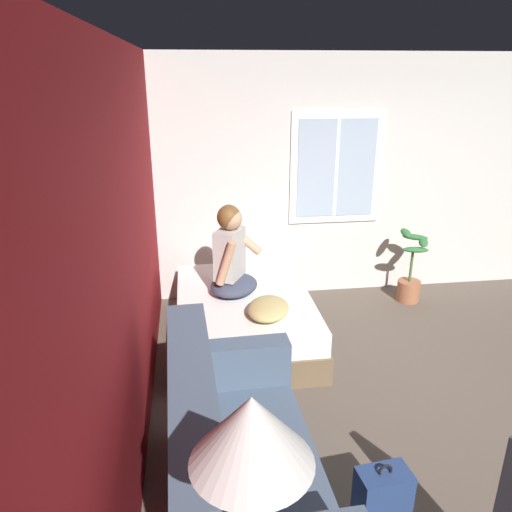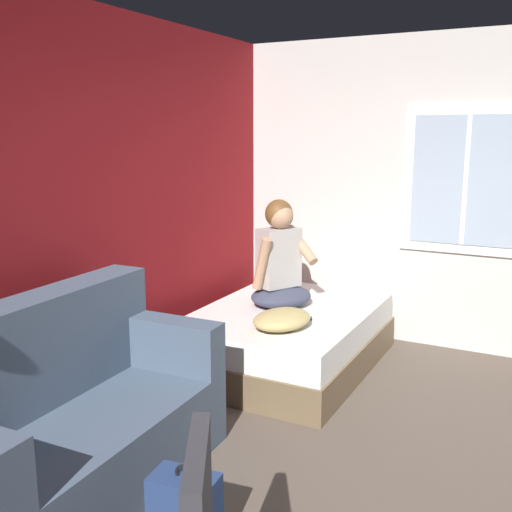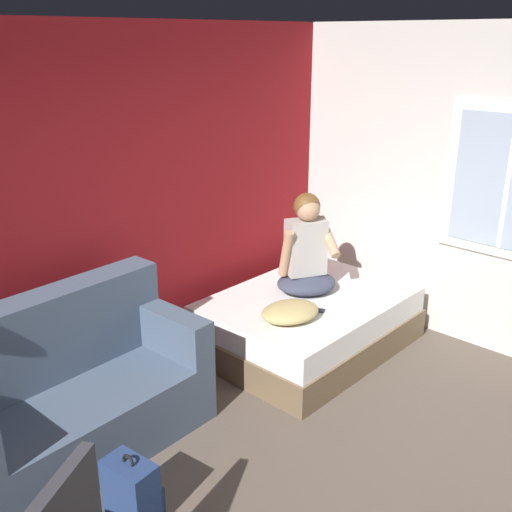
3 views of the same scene
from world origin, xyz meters
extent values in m
plane|color=brown|center=(0.00, 0.00, 0.00)|extent=(40.00, 40.00, 0.00)
cube|color=maroon|center=(0.00, 2.49, 1.35)|extent=(10.11, 0.16, 2.70)
cube|color=silver|center=(2.64, 0.00, 1.35)|extent=(0.16, 6.23, 2.70)
cube|color=white|center=(2.54, 0.40, 1.49)|extent=(0.02, 1.04, 1.24)
cube|color=#9EB2C6|center=(2.53, 0.40, 1.49)|extent=(0.01, 0.88, 1.08)
cube|color=white|center=(2.53, 0.40, 1.49)|extent=(0.01, 0.04, 1.08)
cube|color=brown|center=(1.52, 1.56, 0.13)|extent=(1.77, 1.31, 0.26)
cube|color=white|center=(1.52, 1.56, 0.37)|extent=(1.72, 1.27, 0.22)
cube|color=#47566B|center=(-0.61, 1.77, 0.22)|extent=(1.73, 0.86, 0.44)
cube|color=#47566B|center=(-0.62, 2.07, 0.74)|extent=(1.71, 0.30, 0.60)
cube|color=#47566B|center=(0.15, 1.79, 0.60)|extent=(0.21, 0.81, 0.32)
ellipsoid|color=#383D51|center=(1.59, 1.65, 0.56)|extent=(0.67, 0.63, 0.16)
cube|color=#B2ADA8|center=(1.61, 1.68, 0.88)|extent=(0.39, 0.33, 0.48)
cylinder|color=tan|center=(1.41, 1.73, 0.86)|extent=(0.17, 0.22, 0.44)
cylinder|color=tan|center=(1.72, 1.53, 0.98)|extent=(0.25, 0.37, 0.29)
sphere|color=tan|center=(1.60, 1.66, 1.23)|extent=(0.21, 0.21, 0.21)
ellipsoid|color=brown|center=(1.61, 1.68, 1.24)|extent=(0.30, 0.30, 0.23)
cube|color=navy|center=(-0.75, 1.02, 0.20)|extent=(0.21, 0.32, 0.40)
cube|color=navy|center=(-0.64, 1.03, 0.11)|extent=(0.08, 0.24, 0.18)
torus|color=black|center=(-0.75, 1.02, 0.42)|extent=(0.03, 0.09, 0.09)
ellipsoid|color=tan|center=(1.06, 1.39, 0.55)|extent=(0.57, 0.49, 0.14)
cube|color=black|center=(1.34, 1.35, 0.48)|extent=(0.12, 0.16, 0.01)
cone|color=silver|center=(-1.71, 1.89, 1.59)|extent=(0.36, 0.36, 0.22)
cylinder|color=#995B3D|center=(2.15, -0.42, 0.12)|extent=(0.26, 0.26, 0.24)
cylinder|color=#426033|center=(2.15, -0.42, 0.42)|extent=(0.03, 0.03, 0.36)
ellipsoid|color=#2D6B33|center=(2.05, -0.40, 0.66)|extent=(0.15, 0.29, 0.06)
ellipsoid|color=#2D6B33|center=(2.24, -0.47, 0.74)|extent=(0.22, 0.29, 0.06)
ellipsoid|color=#2D6B33|center=(2.17, -0.32, 0.82)|extent=(0.29, 0.15, 0.06)
ellipsoid|color=#2D6B33|center=(2.11, -0.51, 0.72)|extent=(0.30, 0.21, 0.06)
camera|label=1|loc=(-2.82, 2.03, 2.52)|focal=35.00mm
camera|label=2|loc=(-2.71, -0.36, 1.89)|focal=42.00mm
camera|label=3|loc=(-2.22, -1.30, 2.59)|focal=42.00mm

